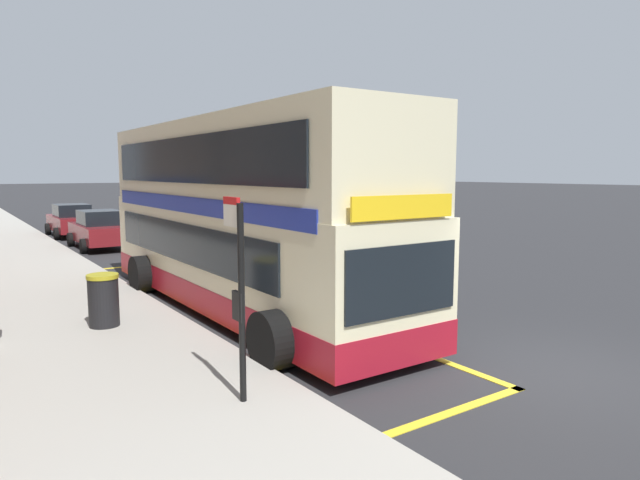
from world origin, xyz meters
TOP-DOWN VIEW (x-y plane):
  - ground_plane at (0.00, 32.00)m, footprint 260.00×260.00m
  - double_decker_bus at (-2.46, 6.71)m, footprint 3.25×11.25m
  - bus_bay_markings at (-2.57, 7.02)m, footprint 2.86×14.45m
  - bus_stop_sign at (-4.95, 1.61)m, footprint 0.09×0.51m
  - parked_car_maroon_kerbside at (-2.78, 25.01)m, footprint 2.09×4.20m
  - parked_car_maroon_across at (-2.68, 19.55)m, footprint 2.09×4.20m
  - parked_car_black_distant at (5.05, 33.79)m, footprint 2.09×4.20m
  - litter_bin at (-5.61, 6.46)m, footprint 0.62×0.62m

SIDE VIEW (x-z plane):
  - ground_plane at x=0.00m, z-range 0.00..0.00m
  - bus_bay_markings at x=-2.57m, z-range 0.00..0.01m
  - litter_bin at x=-5.61m, z-range 0.14..1.20m
  - parked_car_maroon_kerbside at x=-2.78m, z-range -0.01..1.61m
  - parked_car_maroon_across at x=-2.68m, z-range -0.01..1.61m
  - parked_car_black_distant at x=5.05m, z-range -0.01..1.61m
  - bus_stop_sign at x=-4.95m, z-range 0.38..3.14m
  - double_decker_bus at x=-2.46m, z-range -0.13..4.27m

